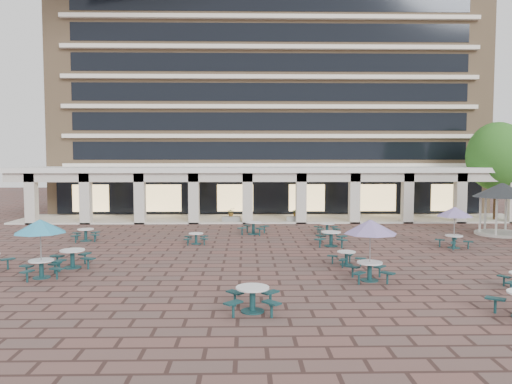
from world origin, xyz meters
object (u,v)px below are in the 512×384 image
(planter_left, at_px, (231,217))
(planter_right, at_px, (296,217))
(gazebo, at_px, (502,196))
(picnic_table_1, at_px, (253,297))

(planter_left, relative_size, planter_right, 1.00)
(gazebo, height_order, planter_right, gazebo)
(gazebo, xyz_separation_m, planter_left, (-18.39, 6.59, -2.17))
(gazebo, xyz_separation_m, planter_right, (-13.22, 6.59, -2.19))
(gazebo, distance_m, planter_right, 14.93)
(picnic_table_1, relative_size, planter_right, 1.29)
(gazebo, bearing_deg, planter_right, 153.49)
(gazebo, distance_m, planter_left, 19.65)
(gazebo, bearing_deg, planter_left, 160.28)
(picnic_table_1, relative_size, gazebo, 0.52)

